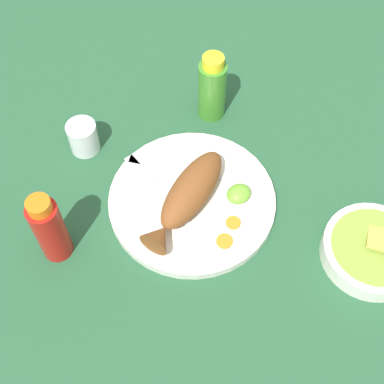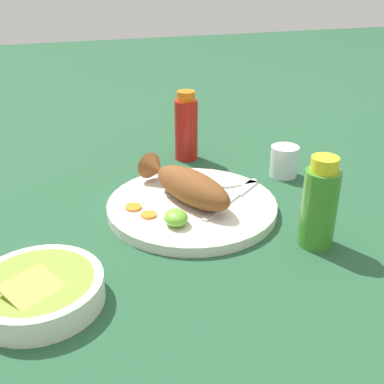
{
  "view_description": "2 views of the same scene",
  "coord_description": "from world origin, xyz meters",
  "px_view_note": "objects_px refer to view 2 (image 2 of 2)",
  "views": [
    {
      "loc": [
        -0.31,
        -0.42,
        0.84
      ],
      "look_at": [
        0.0,
        0.0,
        0.04
      ],
      "focal_mm": 50.0,
      "sensor_mm": 36.0,
      "label": 1
    },
    {
      "loc": [
        0.73,
        -0.23,
        0.42
      ],
      "look_at": [
        0.0,
        0.0,
        0.04
      ],
      "focal_mm": 45.0,
      "sensor_mm": 36.0,
      "label": 2
    }
  ],
  "objects_px": {
    "salt_cup": "(284,163)",
    "hot_sauce_bottle_red": "(186,128)",
    "fork_near": "(219,187)",
    "guacamole_bowl": "(39,290)",
    "main_plate": "(192,206)",
    "fork_far": "(235,197)",
    "hot_sauce_bottle_green": "(319,205)",
    "fried_fish": "(187,184)"
  },
  "relations": [
    {
      "from": "salt_cup",
      "to": "hot_sauce_bottle_red",
      "type": "bearing_deg",
      "value": -132.61
    },
    {
      "from": "fork_near",
      "to": "guacamole_bowl",
      "type": "distance_m",
      "value": 0.41
    },
    {
      "from": "salt_cup",
      "to": "main_plate",
      "type": "bearing_deg",
      "value": -68.37
    },
    {
      "from": "fork_far",
      "to": "guacamole_bowl",
      "type": "relative_size",
      "value": 0.88
    },
    {
      "from": "hot_sauce_bottle_red",
      "to": "salt_cup",
      "type": "distance_m",
      "value": 0.23
    },
    {
      "from": "fork_far",
      "to": "hot_sauce_bottle_red",
      "type": "height_order",
      "value": "hot_sauce_bottle_red"
    },
    {
      "from": "fork_near",
      "to": "fork_far",
      "type": "xyz_separation_m",
      "value": [
        0.05,
        0.01,
        0.0
      ]
    },
    {
      "from": "guacamole_bowl",
      "to": "fork_far",
      "type": "bearing_deg",
      "value": 116.75
    },
    {
      "from": "main_plate",
      "to": "fork_far",
      "type": "relative_size",
      "value": 2.01
    },
    {
      "from": "main_plate",
      "to": "fork_far",
      "type": "xyz_separation_m",
      "value": [
        0.01,
        0.08,
        0.01
      ]
    },
    {
      "from": "salt_cup",
      "to": "guacamole_bowl",
      "type": "height_order",
      "value": "salt_cup"
    },
    {
      "from": "fork_far",
      "to": "hot_sauce_bottle_green",
      "type": "bearing_deg",
      "value": -103.61
    },
    {
      "from": "hot_sauce_bottle_red",
      "to": "guacamole_bowl",
      "type": "bearing_deg",
      "value": -38.0
    },
    {
      "from": "fork_far",
      "to": "hot_sauce_bottle_green",
      "type": "xyz_separation_m",
      "value": [
        0.16,
        0.08,
        0.05
      ]
    },
    {
      "from": "hot_sauce_bottle_green",
      "to": "fried_fish",
      "type": "bearing_deg",
      "value": -137.91
    },
    {
      "from": "main_plate",
      "to": "salt_cup",
      "type": "height_order",
      "value": "salt_cup"
    },
    {
      "from": "hot_sauce_bottle_green",
      "to": "salt_cup",
      "type": "relative_size",
      "value": 2.32
    },
    {
      "from": "hot_sauce_bottle_green",
      "to": "guacamole_bowl",
      "type": "distance_m",
      "value": 0.43
    },
    {
      "from": "fried_fish",
      "to": "hot_sauce_bottle_red",
      "type": "height_order",
      "value": "hot_sauce_bottle_red"
    },
    {
      "from": "main_plate",
      "to": "guacamole_bowl",
      "type": "height_order",
      "value": "guacamole_bowl"
    },
    {
      "from": "main_plate",
      "to": "hot_sauce_bottle_red",
      "type": "distance_m",
      "value": 0.26
    },
    {
      "from": "hot_sauce_bottle_red",
      "to": "guacamole_bowl",
      "type": "height_order",
      "value": "hot_sauce_bottle_red"
    },
    {
      "from": "fried_fish",
      "to": "fork_near",
      "type": "bearing_deg",
      "value": 87.49
    },
    {
      "from": "fried_fish",
      "to": "salt_cup",
      "type": "relative_size",
      "value": 3.51
    },
    {
      "from": "fork_far",
      "to": "salt_cup",
      "type": "distance_m",
      "value": 0.18
    },
    {
      "from": "hot_sauce_bottle_green",
      "to": "salt_cup",
      "type": "distance_m",
      "value": 0.27
    },
    {
      "from": "fork_near",
      "to": "hot_sauce_bottle_red",
      "type": "xyz_separation_m",
      "value": [
        -0.2,
        -0.0,
        0.05
      ]
    },
    {
      "from": "fried_fish",
      "to": "guacamole_bowl",
      "type": "xyz_separation_m",
      "value": [
        0.2,
        -0.26,
        -0.03
      ]
    },
    {
      "from": "fork_near",
      "to": "salt_cup",
      "type": "xyz_separation_m",
      "value": [
        -0.05,
        0.16,
        0.01
      ]
    },
    {
      "from": "fork_far",
      "to": "guacamole_bowl",
      "type": "bearing_deg",
      "value": 167.57
    },
    {
      "from": "fork_near",
      "to": "guacamole_bowl",
      "type": "xyz_separation_m",
      "value": [
        0.22,
        -0.34,
        0.0
      ]
    },
    {
      "from": "main_plate",
      "to": "guacamole_bowl",
      "type": "relative_size",
      "value": 1.77
    },
    {
      "from": "fried_fish",
      "to": "salt_cup",
      "type": "height_order",
      "value": "fried_fish"
    },
    {
      "from": "fried_fish",
      "to": "fork_far",
      "type": "relative_size",
      "value": 1.49
    },
    {
      "from": "fork_far",
      "to": "hot_sauce_bottle_red",
      "type": "xyz_separation_m",
      "value": [
        -0.25,
        -0.02,
        0.05
      ]
    },
    {
      "from": "fork_far",
      "to": "salt_cup",
      "type": "relative_size",
      "value": 2.35
    },
    {
      "from": "guacamole_bowl",
      "to": "salt_cup",
      "type": "bearing_deg",
      "value": 118.76
    },
    {
      "from": "fried_fish",
      "to": "fork_far",
      "type": "xyz_separation_m",
      "value": [
        0.02,
        0.09,
        -0.03
      ]
    },
    {
      "from": "hot_sauce_bottle_green",
      "to": "fork_far",
      "type": "bearing_deg",
      "value": -154.44
    },
    {
      "from": "fried_fish",
      "to": "hot_sauce_bottle_red",
      "type": "distance_m",
      "value": 0.24
    },
    {
      "from": "fork_near",
      "to": "guacamole_bowl",
      "type": "relative_size",
      "value": 1.07
    },
    {
      "from": "fried_fish",
      "to": "hot_sauce_bottle_red",
      "type": "bearing_deg",
      "value": 140.12
    }
  ]
}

